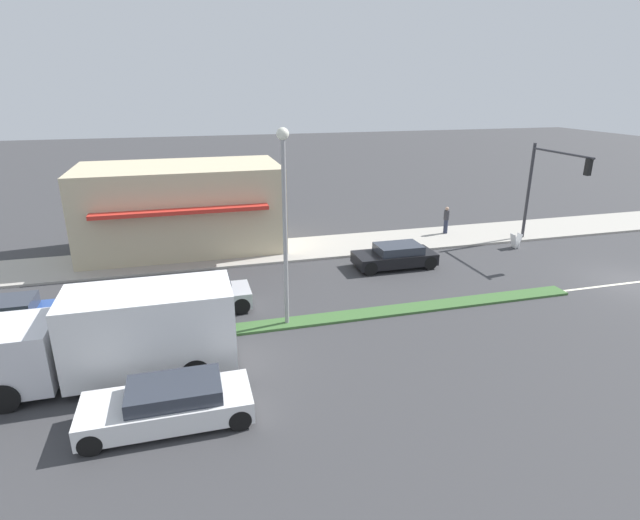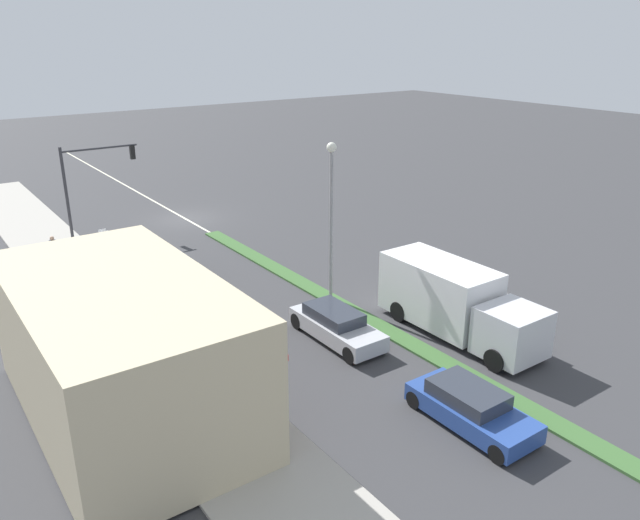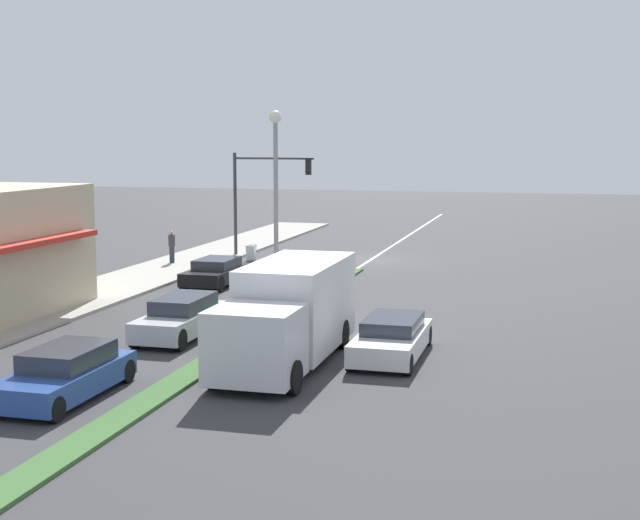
# 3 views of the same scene
# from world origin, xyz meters

# --- Properties ---
(ground_plane) EXTENTS (160.00, 160.00, 0.00)m
(ground_plane) POSITION_xyz_m (0.00, 18.00, 0.00)
(ground_plane) COLOR #38383A
(sidewalk_right) EXTENTS (4.00, 73.00, 0.12)m
(sidewalk_right) POSITION_xyz_m (9.00, 18.50, 0.06)
(sidewalk_right) COLOR #A8A399
(sidewalk_right) RESTS_ON ground
(median_strip) EXTENTS (0.90, 46.00, 0.10)m
(median_strip) POSITION_xyz_m (0.00, 27.00, 0.05)
(median_strip) COLOR #3D6633
(median_strip) RESTS_ON ground
(lane_marking_center) EXTENTS (0.16, 60.00, 0.01)m
(lane_marking_center) POSITION_xyz_m (0.00, 0.00, 0.00)
(lane_marking_center) COLOR beige
(lane_marking_center) RESTS_ON ground
(traffic_signal_main) EXTENTS (4.59, 0.34, 5.60)m
(traffic_signal_main) POSITION_xyz_m (6.12, 0.53, 3.90)
(traffic_signal_main) COLOR #333338
(traffic_signal_main) RESTS_ON sidewalk_right
(street_lamp) EXTENTS (0.44, 0.44, 7.37)m
(street_lamp) POSITION_xyz_m (0.00, 16.65, 4.78)
(street_lamp) COLOR gray
(street_lamp) RESTS_ON median_strip
(pedestrian) EXTENTS (0.34, 0.34, 1.67)m
(pedestrian) POSITION_xyz_m (9.53, 4.64, 1.00)
(pedestrian) COLOR #282D42
(pedestrian) RESTS_ON sidewalk_right
(warning_aframe_sign) EXTENTS (0.45, 0.53, 0.84)m
(warning_aframe_sign) POSITION_xyz_m (6.11, 2.06, 0.43)
(warning_aframe_sign) COLOR silver
(warning_aframe_sign) RESTS_ON ground
(delivery_truck) EXTENTS (2.44, 7.50, 2.87)m
(delivery_truck) POSITION_xyz_m (-2.20, 22.36, 1.47)
(delivery_truck) COLOR silver
(delivery_truck) RESTS_ON ground
(sedan_silver) EXTENTS (1.73, 4.59, 1.33)m
(sedan_silver) POSITION_xyz_m (2.20, 20.03, 0.65)
(sedan_silver) COLOR #B7BABF
(sedan_silver) RESTS_ON ground
(coupe_blue) EXTENTS (1.85, 4.35, 1.29)m
(coupe_blue) POSITION_xyz_m (2.20, 27.26, 0.62)
(coupe_blue) COLOR #284793
(coupe_blue) RESTS_ON ground
(suv_black) EXTENTS (1.86, 4.11, 1.18)m
(suv_black) POSITION_xyz_m (5.00, 9.98, 0.59)
(suv_black) COLOR black
(suv_black) RESTS_ON ground
(van_white) EXTENTS (1.84, 4.55, 1.20)m
(van_white) POSITION_xyz_m (-5.00, 20.97, 0.59)
(van_white) COLOR silver
(van_white) RESTS_ON ground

